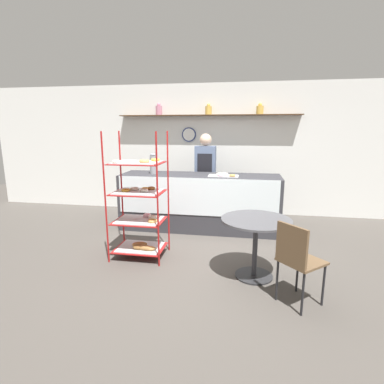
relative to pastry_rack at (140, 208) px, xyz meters
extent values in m
plane|color=#4C4742|center=(0.64, 0.15, -0.71)|extent=(14.00, 14.00, 0.00)
cube|color=white|center=(0.64, 2.56, 0.64)|extent=(10.00, 0.06, 2.70)
cube|color=#4C331E|center=(0.64, 2.41, 1.34)|extent=(3.71, 0.24, 0.02)
cylinder|color=#CC7F99|center=(-0.39, 2.41, 1.44)|extent=(0.13, 0.13, 0.18)
sphere|color=#CC7F99|center=(-0.39, 2.41, 1.56)|extent=(0.07, 0.07, 0.07)
cylinder|color=gold|center=(0.65, 2.41, 1.43)|extent=(0.13, 0.13, 0.16)
sphere|color=gold|center=(0.65, 2.41, 1.54)|extent=(0.07, 0.07, 0.07)
cylinder|color=gold|center=(1.67, 2.41, 1.43)|extent=(0.14, 0.14, 0.16)
sphere|color=gold|center=(1.67, 2.41, 1.53)|extent=(0.08, 0.08, 0.08)
cylinder|color=navy|center=(0.23, 2.52, 0.95)|extent=(0.30, 0.03, 0.30)
cylinder|color=white|center=(0.23, 2.50, 0.95)|extent=(0.25, 0.00, 0.25)
cube|color=#333338|center=(0.64, 1.35, -0.22)|extent=(2.81, 0.74, 0.99)
cube|color=silver|center=(0.64, 0.97, -0.04)|extent=(2.69, 0.01, 0.63)
cylinder|color=#A51919|center=(-0.37, -0.27, 0.17)|extent=(0.02, 0.02, 1.76)
cylinder|color=#A51919|center=(0.34, -0.27, 0.17)|extent=(0.02, 0.02, 1.76)
cylinder|color=#A51919|center=(-0.37, 0.28, 0.17)|extent=(0.02, 0.02, 1.76)
cylinder|color=#A51919|center=(0.34, 0.28, 0.17)|extent=(0.02, 0.02, 1.76)
cube|color=#A51919|center=(-0.02, 0.00, -0.59)|extent=(0.68, 0.52, 0.01)
cube|color=silver|center=(-0.02, 0.00, -0.58)|extent=(0.60, 0.46, 0.01)
ellipsoid|color=#B27F47|center=(-0.02, 0.00, -0.54)|extent=(0.23, 0.13, 0.08)
ellipsoid|color=tan|center=(0.15, -0.10, -0.54)|extent=(0.19, 0.10, 0.06)
ellipsoid|color=olive|center=(0.00, -0.09, -0.54)|extent=(0.19, 0.10, 0.08)
ellipsoid|color=#B27F47|center=(0.08, -0.10, -0.53)|extent=(0.22, 0.12, 0.08)
cube|color=#A51919|center=(-0.02, 0.00, -0.19)|extent=(0.68, 0.52, 0.01)
cube|color=silver|center=(-0.02, 0.00, -0.18)|extent=(0.60, 0.46, 0.01)
torus|color=#EAB2C1|center=(0.05, 0.17, -0.15)|extent=(0.12, 0.12, 0.04)
torus|color=tan|center=(0.20, -0.08, -0.15)|extent=(0.13, 0.13, 0.04)
torus|color=silver|center=(0.15, 0.10, -0.15)|extent=(0.13, 0.13, 0.04)
cube|color=#A51919|center=(-0.02, 0.00, 0.22)|extent=(0.68, 0.52, 0.01)
cube|color=silver|center=(-0.02, 0.00, 0.23)|extent=(0.60, 0.46, 0.01)
torus|color=gold|center=(-0.18, -0.03, 0.25)|extent=(0.12, 0.12, 0.03)
torus|color=brown|center=(0.13, 0.15, 0.25)|extent=(0.11, 0.11, 0.04)
torus|color=gold|center=(0.05, 0.12, 0.25)|extent=(0.10, 0.10, 0.03)
torus|color=silver|center=(-0.10, 0.10, 0.25)|extent=(0.13, 0.13, 0.03)
torus|color=silver|center=(0.07, 0.00, 0.25)|extent=(0.11, 0.11, 0.04)
cube|color=#A51919|center=(-0.02, 0.00, 0.62)|extent=(0.68, 0.52, 0.01)
cube|color=silver|center=(-0.02, 0.00, 0.63)|extent=(0.60, 0.46, 0.01)
torus|color=tan|center=(0.11, -0.06, 0.66)|extent=(0.14, 0.14, 0.04)
torus|color=gold|center=(0.20, 0.14, 0.66)|extent=(0.12, 0.12, 0.03)
torus|color=silver|center=(-0.24, -0.15, 0.66)|extent=(0.12, 0.12, 0.03)
cube|color=#282833|center=(0.66, 1.94, -0.25)|extent=(0.24, 0.19, 0.93)
cube|color=slate|center=(0.66, 1.94, 0.48)|extent=(0.40, 0.22, 0.53)
cube|color=black|center=(0.66, 1.82, 0.39)|extent=(0.28, 0.01, 0.44)
sphere|color=beige|center=(0.66, 1.94, 0.87)|extent=(0.23, 0.23, 0.23)
cylinder|color=#262628|center=(1.57, -0.34, -0.70)|extent=(0.46, 0.46, 0.02)
cylinder|color=#333338|center=(1.57, -0.34, -0.34)|extent=(0.06, 0.06, 0.69)
cylinder|color=#4C4C51|center=(1.57, -0.34, 0.01)|extent=(0.84, 0.84, 0.02)
cylinder|color=black|center=(2.24, -0.85, -0.48)|extent=(0.02, 0.02, 0.45)
cylinder|color=black|center=(2.03, -0.61, -0.48)|extent=(0.02, 0.02, 0.45)
cylinder|color=black|center=(2.00, -1.07, -0.48)|extent=(0.02, 0.02, 0.45)
cylinder|color=black|center=(1.79, -0.83, -0.48)|extent=(0.02, 0.02, 0.45)
cube|color=brown|center=(2.02, -0.84, -0.25)|extent=(0.54, 0.54, 0.03)
cube|color=brown|center=(1.89, -0.95, -0.03)|extent=(0.26, 0.29, 0.40)
cylinder|color=gray|center=(-0.21, 1.35, 0.44)|extent=(0.12, 0.12, 0.32)
ellipsoid|color=gray|center=(-0.21, 1.35, 0.62)|extent=(0.10, 0.10, 0.05)
cube|color=silver|center=(1.06, 1.26, 0.28)|extent=(0.51, 0.28, 0.01)
torus|color=#EAB2C1|center=(1.03, 1.20, 0.31)|extent=(0.13, 0.13, 0.04)
torus|color=silver|center=(1.08, 1.29, 0.31)|extent=(0.13, 0.13, 0.04)
torus|color=tan|center=(1.22, 1.17, 0.31)|extent=(0.10, 0.10, 0.03)
torus|color=silver|center=(1.00, 1.27, 0.31)|extent=(0.13, 0.13, 0.04)
camera|label=1|loc=(1.40, -3.82, 1.08)|focal=28.00mm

